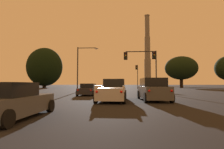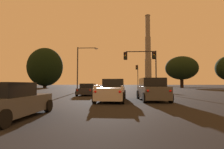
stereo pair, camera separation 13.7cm
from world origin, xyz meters
name	(u,v)px [view 2 (the right image)]	position (x,y,z in m)	size (l,w,h in m)	color
sedan_left_lane_front	(88,90)	(-3.27, 20.61, 0.67)	(2.05, 4.73, 1.43)	#232328
pickup_truck_center_lane_second	(112,91)	(0.16, 13.79, 0.80)	(2.36, 5.57, 1.82)	silver
suv_right_lane_second	(152,90)	(3.50, 14.00, 0.90)	(2.27, 4.97, 1.86)	#4C4F54
hatchback_left_lane_third	(9,102)	(-3.44, 5.93, 0.66)	(1.90, 4.11, 1.44)	#4C4F54
traffic_light_far_right	(137,73)	(5.15, 48.49, 4.40)	(0.78, 0.50, 6.75)	#2D2D30
traffic_light_overhead_right	(145,61)	(4.57, 26.33, 4.96)	(5.17, 0.50, 6.52)	#2D2D30
street_lamp	(81,64)	(-6.01, 28.39, 4.82)	(3.62, 0.36, 7.67)	#38383A
smokestack	(148,58)	(20.92, 136.69, 21.98)	(7.98, 7.98, 56.12)	slate
treeline_center_right	(45,67)	(-27.66, 61.91, 7.67)	(12.91, 11.62, 14.74)	black
treeline_left_mid	(182,68)	(21.15, 60.07, 6.83)	(10.93, 9.84, 10.86)	black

